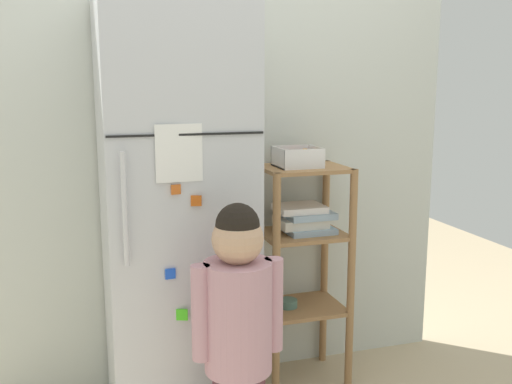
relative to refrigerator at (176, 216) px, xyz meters
name	(u,v)px	position (x,y,z in m)	size (l,w,h in m)	color
kitchen_wall_back	(210,146)	(0.22, 0.32, 0.25)	(2.41, 0.03, 2.29)	silver
refrigerator	(176,216)	(0.00, 0.00, 0.00)	(0.58, 0.62, 1.79)	silver
child_standing	(238,316)	(0.13, -0.48, -0.27)	(0.33, 0.25, 1.04)	brown
pantry_shelf_unit	(302,245)	(0.62, 0.12, -0.21)	(0.40, 0.34, 1.06)	#9E7247
fruit_bin	(300,159)	(0.60, 0.12, 0.20)	(0.19, 0.19, 0.09)	white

